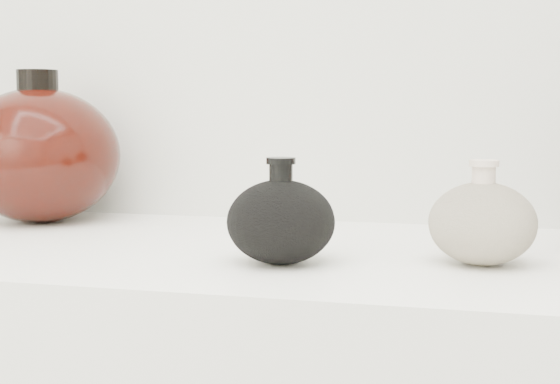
# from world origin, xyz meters

# --- Properties ---
(black_gourd_vase) EXTENTS (0.15, 0.15, 0.12)m
(black_gourd_vase) POSITION_xyz_m (-0.02, 0.86, 0.95)
(black_gourd_vase) COLOR black
(black_gourd_vase) RESTS_ON display_counter
(cream_gourd_vase) EXTENTS (0.14, 0.14, 0.12)m
(cream_gourd_vase) POSITION_xyz_m (0.20, 0.91, 0.95)
(cream_gourd_vase) COLOR beige
(cream_gourd_vase) RESTS_ON display_counter
(left_round_pot) EXTENTS (0.30, 0.30, 0.23)m
(left_round_pot) POSITION_xyz_m (-0.46, 1.08, 1.00)
(left_round_pot) COLOR black
(left_round_pot) RESTS_ON display_counter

